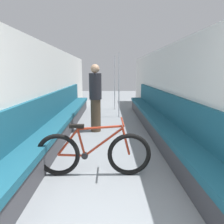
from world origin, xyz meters
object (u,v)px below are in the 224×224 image
(bicycle, at_px, (94,153))
(grab_pole_near, at_px, (119,87))
(bench_seat_row_right, at_px, (159,121))
(bench_seat_row_left, at_px, (60,122))
(grab_pole_far, at_px, (115,84))
(passenger_standing, at_px, (95,98))

(bicycle, relative_size, grab_pole_near, 0.79)
(bicycle, bearing_deg, bench_seat_row_right, 47.37)
(bench_seat_row_left, height_order, grab_pole_far, grab_pole_far)
(bench_seat_row_left, relative_size, grab_pole_far, 3.43)
(grab_pole_far, height_order, passenger_standing, grab_pole_far)
(bench_seat_row_left, xyz_separation_m, bench_seat_row_right, (2.32, 0.00, 0.00))
(grab_pole_near, relative_size, passenger_standing, 1.25)
(bench_seat_row_right, relative_size, grab_pole_near, 3.43)
(bench_seat_row_left, height_order, passenger_standing, passenger_standing)
(bench_seat_row_right, bearing_deg, bench_seat_row_left, 180.00)
(bench_seat_row_left, distance_m, bicycle, 2.11)
(bench_seat_row_left, distance_m, grab_pole_far, 3.66)
(bench_seat_row_right, height_order, bicycle, bench_seat_row_right)
(bench_seat_row_right, bearing_deg, grab_pole_far, 105.93)
(bench_seat_row_left, bearing_deg, passenger_standing, 20.01)
(bench_seat_row_left, distance_m, passenger_standing, 1.02)
(bicycle, distance_m, grab_pole_near, 3.89)
(grab_pole_near, bearing_deg, bicycle, -98.17)
(bench_seat_row_right, distance_m, bicycle, 2.35)
(grab_pole_far, bearing_deg, bench_seat_row_left, -112.41)
(grab_pole_far, bearing_deg, passenger_standing, -100.35)
(bicycle, relative_size, passenger_standing, 0.99)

